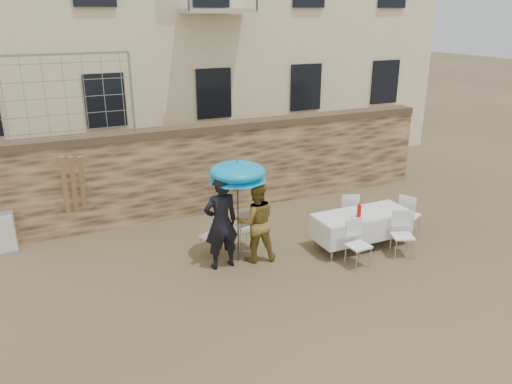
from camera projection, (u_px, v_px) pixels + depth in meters
name	position (u px, v px, depth m)	size (l,w,h in m)	color
ground	(288.00, 312.00, 8.51)	(80.00, 80.00, 0.00)	brown
stone_wall	(195.00, 171.00, 12.42)	(13.00, 0.50, 2.20)	olive
chain_link_fence	(56.00, 98.00, 10.57)	(3.20, 0.06, 1.80)	gray
man_suit	(221.00, 223.00, 9.72)	(0.70, 0.46, 1.92)	black
woman_dress	(256.00, 221.00, 10.05)	(0.83, 0.64, 1.70)	#B18D36
umbrella	(237.00, 175.00, 9.65)	(1.16, 1.16, 1.97)	#3F3F44
couple_chair_left	(212.00, 234.00, 10.35)	(0.48, 0.48, 0.96)	white
couple_chair_right	(243.00, 228.00, 10.62)	(0.48, 0.48, 0.96)	white
banquet_table	(362.00, 215.00, 10.68)	(2.10, 0.85, 0.78)	silver
soda_bottle	(359.00, 211.00, 10.42)	(0.09, 0.09, 0.26)	red
table_chair_front_left	(359.00, 244.00, 9.89)	(0.48, 0.48, 0.96)	white
table_chair_front_right	(403.00, 235.00, 10.32)	(0.48, 0.48, 0.96)	white
table_chair_back	(348.00, 211.00, 11.53)	(0.48, 0.48, 0.96)	white
table_chair_side	(409.00, 214.00, 11.40)	(0.48, 0.48, 0.96)	white
chair_stack_right	(5.00, 230.00, 10.58)	(0.46, 0.40, 0.92)	white
wood_planks	(81.00, 195.00, 11.08)	(0.70, 0.20, 2.00)	#A37749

